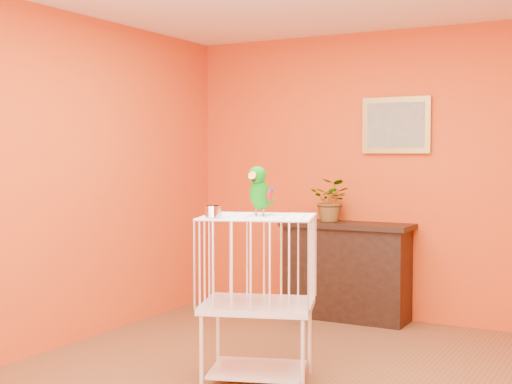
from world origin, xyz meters
The scene contains 7 objects.
room_shell centered at (0.00, 0.00, 1.58)m, with size 4.50×4.50×4.50m.
console_cabinet centered at (-0.39, 2.04, 0.44)m, with size 1.18×0.42×0.88m.
potted_plant centered at (-0.54, 2.01, 1.03)m, with size 0.35×0.39×0.31m, color #26722D.
framed_picture centered at (0.00, 2.22, 1.75)m, with size 0.62×0.04×0.50m.
birdcage centered at (-0.24, 0.07, 0.57)m, with size 0.85×0.75×1.09m.
feed_cup centered at (-0.42, -0.19, 1.13)m, with size 0.10×0.10×0.07m, color silver.
parrot centered at (-0.24, 0.10, 1.26)m, with size 0.16×0.29×0.33m.
Camera 1 is at (1.94, -3.96, 1.49)m, focal length 50.00 mm.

